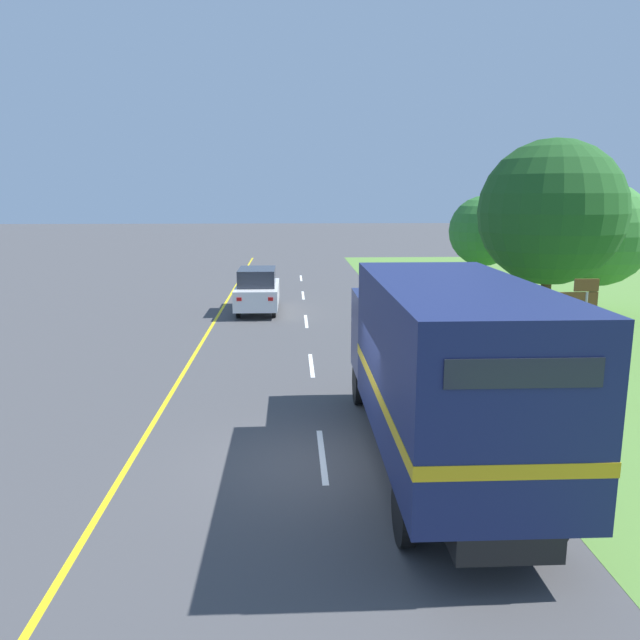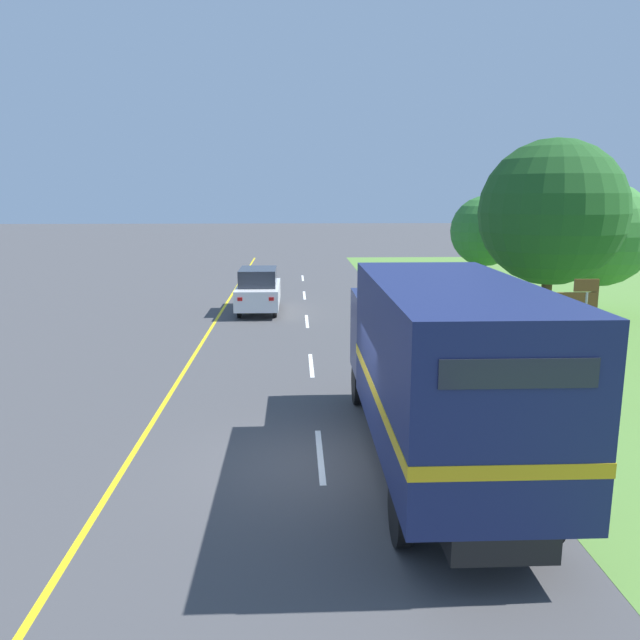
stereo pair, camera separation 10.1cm
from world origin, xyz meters
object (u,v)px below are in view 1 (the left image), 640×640
(horse_trailer_truck, at_px, (442,365))
(roadside_tree_near, at_px, (551,213))
(highway_sign, at_px, (559,322))
(roadside_tree_far, at_px, (484,231))
(lead_car_white, at_px, (258,290))
(roadside_tree_mid, at_px, (598,234))

(horse_trailer_truck, relative_size, roadside_tree_near, 1.23)
(roadside_tree_near, bearing_deg, highway_sign, -108.60)
(horse_trailer_truck, height_order, roadside_tree_far, roadside_tree_far)
(horse_trailer_truck, distance_m, lead_car_white, 16.65)
(roadside_tree_near, xyz_separation_m, roadside_tree_mid, (4.23, 5.16, -1.04))
(roadside_tree_far, bearing_deg, highway_sign, -100.22)
(lead_car_white, bearing_deg, roadside_tree_far, 22.03)
(roadside_tree_near, bearing_deg, lead_car_white, 147.91)
(roadside_tree_near, distance_m, roadside_tree_mid, 6.75)
(horse_trailer_truck, height_order, lead_car_white, horse_trailer_truck)
(lead_car_white, height_order, roadside_tree_mid, roadside_tree_mid)
(highway_sign, xyz_separation_m, roadside_tree_near, (1.71, 5.08, 2.63))
(roadside_tree_mid, relative_size, roadside_tree_far, 1.12)
(horse_trailer_truck, xyz_separation_m, roadside_tree_near, (5.91, 9.76, 2.42))
(highway_sign, height_order, roadside_tree_near, roadside_tree_near)
(lead_car_white, height_order, roadside_tree_near, roadside_tree_near)
(horse_trailer_truck, bearing_deg, roadside_tree_near, 58.81)
(roadside_tree_mid, bearing_deg, roadside_tree_far, 118.16)
(lead_car_white, height_order, highway_sign, highway_sign)
(horse_trailer_truck, xyz_separation_m, highway_sign, (4.20, 4.68, -0.21))
(lead_car_white, xyz_separation_m, roadside_tree_far, (11.25, 4.55, 2.24))
(horse_trailer_truck, relative_size, roadside_tree_far, 1.69)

